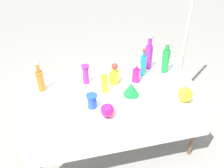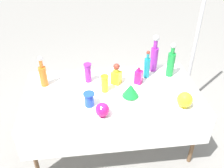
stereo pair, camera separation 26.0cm
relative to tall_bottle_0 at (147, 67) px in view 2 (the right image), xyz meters
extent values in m
plane|color=gray|center=(-0.43, -0.25, -0.90)|extent=(40.00, 40.00, 0.00)
cube|color=white|center=(-0.43, -0.25, -0.15)|extent=(1.87, 1.00, 0.03)
cube|color=white|center=(-0.43, -0.75, -0.32)|extent=(1.87, 0.01, 0.37)
cylinder|color=brown|center=(-1.26, -0.65, -0.53)|extent=(0.04, 0.04, 0.73)
cylinder|color=brown|center=(0.40, -0.65, -0.53)|extent=(0.04, 0.04, 0.73)
cylinder|color=brown|center=(-1.26, 0.16, -0.53)|extent=(0.04, 0.04, 0.73)
cylinder|color=brown|center=(0.40, 0.16, -0.53)|extent=(0.04, 0.04, 0.73)
cylinder|color=teal|center=(0.00, 0.00, -0.02)|extent=(0.07, 0.07, 0.24)
cylinder|color=teal|center=(0.00, 0.00, 0.13)|extent=(0.03, 0.03, 0.07)
sphere|color=maroon|center=(0.00, 0.00, 0.18)|extent=(0.04, 0.04, 0.04)
cylinder|color=orange|center=(-1.15, -0.03, -0.02)|extent=(0.08, 0.08, 0.22)
cylinder|color=orange|center=(-1.15, -0.03, 0.14)|extent=(0.04, 0.04, 0.09)
sphere|color=#B2B2B7|center=(-1.15, -0.03, 0.20)|extent=(0.05, 0.05, 0.05)
cylinder|color=#198C38|center=(0.28, 0.00, 0.01)|extent=(0.09, 0.09, 0.28)
cylinder|color=#198C38|center=(0.28, 0.00, 0.19)|extent=(0.04, 0.04, 0.08)
sphere|color=#B2B2B7|center=(0.28, 0.00, 0.24)|extent=(0.06, 0.06, 0.06)
cylinder|color=purple|center=(0.12, 0.14, 0.01)|extent=(0.09, 0.09, 0.29)
cylinder|color=purple|center=(0.12, 0.14, 0.21)|extent=(0.05, 0.05, 0.11)
sphere|color=#B2B2B7|center=(0.12, 0.14, 0.28)|extent=(0.07, 0.07, 0.07)
cube|color=yellow|center=(-0.36, -0.09, -0.06)|extent=(0.13, 0.13, 0.15)
cylinder|color=yellow|center=(-0.36, -0.09, 0.03)|extent=(0.05, 0.05, 0.04)
sphere|color=maroon|center=(-0.36, -0.09, 0.08)|extent=(0.07, 0.07, 0.07)
cube|color=#C61972|center=(-0.12, -0.12, -0.06)|extent=(0.11, 0.11, 0.16)
cylinder|color=#C61972|center=(-0.12, -0.12, 0.04)|extent=(0.03, 0.03, 0.05)
sphere|color=#B2B2B7|center=(-0.12, -0.12, 0.08)|extent=(0.04, 0.04, 0.04)
cylinder|color=blue|center=(-0.68, -0.44, -0.06)|extent=(0.09, 0.09, 0.15)
cylinder|color=blue|center=(-0.68, -0.44, 0.00)|extent=(0.11, 0.11, 0.01)
cylinder|color=purple|center=(-0.67, -0.01, -0.02)|extent=(0.07, 0.07, 0.22)
cylinder|color=purple|center=(-0.67, -0.01, 0.08)|extent=(0.09, 0.09, 0.01)
cylinder|color=yellow|center=(-0.50, -0.22, -0.04)|extent=(0.07, 0.07, 0.19)
cylinder|color=yellow|center=(-0.50, -0.22, 0.05)|extent=(0.09, 0.09, 0.01)
cylinder|color=#198C38|center=(-0.25, -0.35, -0.13)|extent=(0.09, 0.09, 0.01)
cone|color=#198C38|center=(-0.25, -0.35, -0.06)|extent=(0.17, 0.17, 0.13)
cylinder|color=#C61972|center=(-0.56, -0.61, -0.13)|extent=(0.06, 0.06, 0.01)
sphere|color=#C61972|center=(-0.56, -0.61, -0.06)|extent=(0.13, 0.13, 0.13)
cylinder|color=yellow|center=(0.24, -0.57, -0.13)|extent=(0.07, 0.07, 0.01)
sphere|color=yellow|center=(0.24, -0.57, -0.05)|extent=(0.15, 0.15, 0.15)
cube|color=white|center=(-0.19, -0.67, -0.11)|extent=(0.06, 0.02, 0.05)
cube|color=white|center=(-0.87, -0.67, -0.12)|extent=(0.06, 0.03, 0.04)
cylinder|color=silver|center=(0.69, 0.33, 0.26)|extent=(0.04, 0.04, 2.32)
cylinder|color=#333338|center=(0.69, 0.33, -0.88)|extent=(0.18, 0.18, 0.04)
camera|label=1|loc=(-0.94, -2.33, 1.44)|focal=40.00mm
camera|label=2|loc=(-0.69, -2.37, 1.44)|focal=40.00mm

